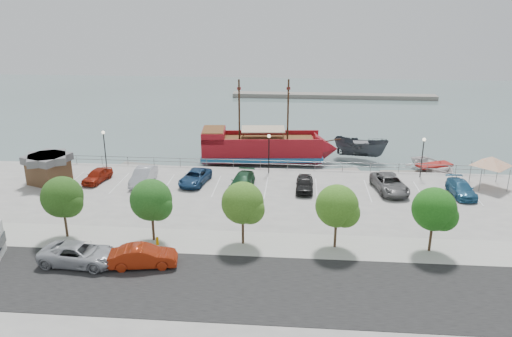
{
  "coord_description": "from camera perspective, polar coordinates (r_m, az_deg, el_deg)",
  "views": [
    {
      "loc": [
        2.88,
        -44.21,
        17.97
      ],
      "look_at": [
        -1.0,
        2.0,
        2.0
      ],
      "focal_mm": 35.0,
      "sensor_mm": 36.0,
      "label": 1
    }
  ],
  "objects": [
    {
      "name": "shed",
      "position": [
        54.74,
        -22.64,
        0.06
      ],
      "size": [
        4.62,
        4.62,
        2.96
      ],
      "rotation": [
        0.0,
        0.0,
        -0.36
      ],
      "color": "#523823",
      "rests_on": "land_slab"
    },
    {
      "name": "tree_c",
      "position": [
        38.68,
        -11.72,
        -3.71
      ],
      "size": [
        3.3,
        3.2,
        5.0
      ],
      "color": "#473321",
      "rests_on": "sidewalk"
    },
    {
      "name": "parked_car_e",
      "position": [
        48.93,
        5.57,
        -1.74
      ],
      "size": [
        1.79,
        4.25,
        1.44
      ],
      "primitive_type": "imported",
      "rotation": [
        0.0,
        0.0,
        -0.02
      ],
      "color": "black",
      "rests_on": "land_slab"
    },
    {
      "name": "canopy_tent",
      "position": [
        54.18,
        25.39,
        1.24
      ],
      "size": [
        4.48,
        4.48,
        3.62
      ],
      "rotation": [
        0.0,
        0.0,
        0.03
      ],
      "color": "slate",
      "rests_on": "land_slab"
    },
    {
      "name": "ground",
      "position": [
        48.2,
        0.99,
        -4.18
      ],
      "size": [
        160.0,
        160.0,
        0.0
      ],
      "primitive_type": "plane",
      "color": "slate"
    },
    {
      "name": "seawall_railing",
      "position": [
        54.94,
        1.55,
        0.48
      ],
      "size": [
        50.0,
        0.06,
        1.0
      ],
      "color": "slate",
      "rests_on": "land_slab"
    },
    {
      "name": "speedboat",
      "position": [
        59.67,
        19.64,
        -0.01
      ],
      "size": [
        6.74,
        7.72,
        1.33
      ],
      "primitive_type": "imported",
      "rotation": [
        0.0,
        0.0,
        0.4
      ],
      "color": "white",
      "rests_on": "ground"
    },
    {
      "name": "dock_mid",
      "position": [
        56.76,
        8.52,
        -0.54
      ],
      "size": [
        7.05,
        3.58,
        0.39
      ],
      "primitive_type": "cube",
      "rotation": [
        0.0,
        0.0,
        0.25
      ],
      "color": "gray",
      "rests_on": "ground"
    },
    {
      "name": "street_van",
      "position": [
        37.86,
        -19.52,
        -9.2
      ],
      "size": [
        5.76,
        2.95,
        1.56
      ],
      "primitive_type": "imported",
      "rotation": [
        0.0,
        0.0,
        1.5
      ],
      "color": "#A6A9AF",
      "rests_on": "street"
    },
    {
      "name": "parked_car_d",
      "position": [
        49.39,
        -1.6,
        -1.47
      ],
      "size": [
        2.51,
        5.02,
        1.4
      ],
      "primitive_type": "imported",
      "rotation": [
        0.0,
        0.0,
        -0.12
      ],
      "color": "#1C492B",
      "rests_on": "land_slab"
    },
    {
      "name": "pirate_ship",
      "position": [
        60.01,
        1.79,
        2.32
      ],
      "size": [
        16.79,
        5.94,
        10.48
      ],
      "rotation": [
        0.0,
        0.0,
        0.09
      ],
      "color": "maroon",
      "rests_on": "ground"
    },
    {
      "name": "tree_e",
      "position": [
        37.3,
        9.46,
        -4.44
      ],
      "size": [
        3.3,
        3.2,
        5.0
      ],
      "color": "#473321",
      "rests_on": "sidewalk"
    },
    {
      "name": "parked_car_c",
      "position": [
        50.94,
        -6.97,
        -0.99
      ],
      "size": [
        3.02,
        5.17,
        1.35
      ],
      "primitive_type": "imported",
      "rotation": [
        0.0,
        0.0,
        -0.17
      ],
      "color": "navy",
      "rests_on": "land_slab"
    },
    {
      "name": "parked_car_g",
      "position": [
        50.23,
        15.03,
        -1.69
      ],
      "size": [
        3.48,
        5.99,
        1.57
      ],
      "primitive_type": "imported",
      "rotation": [
        0.0,
        0.0,
        0.16
      ],
      "color": "#606060",
      "rests_on": "land_slab"
    },
    {
      "name": "sidewalk",
      "position": [
        38.75,
        -0.01,
        -8.61
      ],
      "size": [
        100.0,
        4.0,
        0.05
      ],
      "primitive_type": "cube",
      "color": "#A2A29A",
      "rests_on": "land_slab"
    },
    {
      "name": "tree_f",
      "position": [
        38.55,
        19.91,
        -4.58
      ],
      "size": [
        3.3,
        3.2,
        5.0
      ],
      "color": "#473321",
      "rests_on": "sidewalk"
    },
    {
      "name": "lamp_post_right",
      "position": [
        54.5,
        18.54,
        1.98
      ],
      "size": [
        0.36,
        0.36,
        4.28
      ],
      "color": "black",
      "rests_on": "land_slab"
    },
    {
      "name": "dock_west",
      "position": [
        59.16,
        -12.32,
        0.05
      ],
      "size": [
        7.16,
        3.44,
        0.39
      ],
      "primitive_type": "cube",
      "rotation": [
        0.0,
        0.0,
        -0.22
      ],
      "color": "slate",
      "rests_on": "ground"
    },
    {
      "name": "tree_b",
      "position": [
        41.17,
        -21.12,
        -3.22
      ],
      "size": [
        3.3,
        3.2,
        5.0
      ],
      "color": "#473321",
      "rests_on": "sidewalk"
    },
    {
      "name": "parked_car_h",
      "position": [
        51.46,
        22.41,
        -2.14
      ],
      "size": [
        2.16,
        4.78,
        1.36
      ],
      "primitive_type": "imported",
      "rotation": [
        0.0,
        0.0,
        0.05
      ],
      "color": "#245B81",
      "rests_on": "land_slab"
    },
    {
      "name": "parked_car_a",
      "position": [
        53.59,
        -17.69,
        -0.76
      ],
      "size": [
        2.35,
        4.24,
        1.36
      ],
      "primitive_type": "imported",
      "rotation": [
        0.0,
        0.0,
        -0.19
      ],
      "color": "maroon",
      "rests_on": "land_slab"
    },
    {
      "name": "tree_d",
      "position": [
        37.35,
        -1.33,
        -4.14
      ],
      "size": [
        3.3,
        3.2,
        5.0
      ],
      "color": "#473321",
      "rests_on": "sidewalk"
    },
    {
      "name": "patrol_boat",
      "position": [
        62.38,
        11.83,
        2.12
      ],
      "size": [
        7.11,
        4.68,
        2.57
      ],
      "primitive_type": "imported",
      "rotation": [
        0.0,
        0.0,
        1.21
      ],
      "color": "#3A3D44",
      "rests_on": "ground"
    },
    {
      "name": "far_shore",
      "position": [
        101.19,
        8.84,
        8.2
      ],
      "size": [
        40.0,
        3.0,
        0.8
      ],
      "primitive_type": "cube",
      "color": "gray",
      "rests_on": "ground"
    },
    {
      "name": "street",
      "position": [
        33.57,
        -0.89,
        -13.35
      ],
      "size": [
        100.0,
        8.0,
        0.04
      ],
      "primitive_type": "cube",
      "color": "black",
      "rests_on": "land_slab"
    },
    {
      "name": "lamp_post_left",
      "position": [
        56.87,
        -16.96,
        2.83
      ],
      "size": [
        0.36,
        0.36,
        4.28
      ],
      "color": "black",
      "rests_on": "land_slab"
    },
    {
      "name": "dock_east",
      "position": [
        58.18,
        17.84,
        -0.75
      ],
      "size": [
        7.84,
        2.73,
        0.44
      ],
      "primitive_type": "cube",
      "rotation": [
        0.0,
        0.0,
        0.07
      ],
      "color": "gray",
      "rests_on": "ground"
    },
    {
      "name": "street_sedan",
      "position": [
        36.33,
        -12.77,
        -9.77
      ],
      "size": [
        4.93,
        2.43,
        1.55
      ],
      "primitive_type": "imported",
      "rotation": [
        0.0,
        0.0,
        1.74
      ],
      "color": "#9D260D",
      "rests_on": "street"
    },
    {
      "name": "lamp_post_mid",
      "position": [
        52.97,
        1.49,
        2.51
      ],
      "size": [
        0.36,
        0.36,
        4.28
      ],
      "color": "black",
      "rests_on": "land_slab"
    },
    {
      "name": "parked_car_b",
      "position": [
        51.83,
        -12.75,
        -0.84
      ],
      "size": [
        1.74,
        4.85,
        1.59
      ],
      "primitive_type": "imported",
      "rotation": [
        0.0,
        0.0,
        -0.01
      ],
      "color": "#AFB2BA",
      "rests_on": "land_slab"
    },
    {
      "name": "fire_hydrant",
      "position": [
        39.16,
        -11.21,
        -8.09
      ],
      "size": [
        0.24,
        0.24,
        0.69
      ],
      "rotation": [
        0.0,
        0.0,
        0.37
      ],
      "color": "#DE9801",
      "rests_on": "sidewalk"
    }
  ]
}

